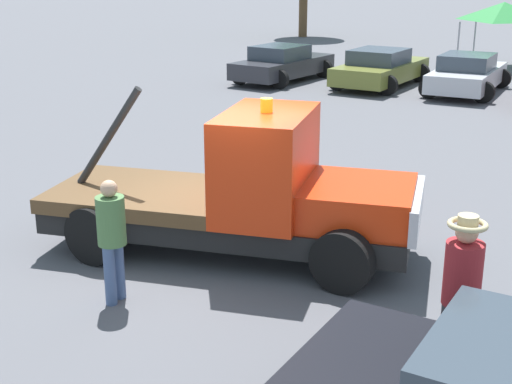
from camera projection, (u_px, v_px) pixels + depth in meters
The scene contains 8 objects.
ground_plane at pixel (228, 251), 11.05m from camera, with size 160.00×160.00×0.00m, color #545459.
tow_truck at pixel (249, 196), 10.67m from camera, with size 5.92×3.23×2.51m.
person_near_truck at pixel (462, 284), 7.41m from camera, with size 0.41×0.41×1.85m.
person_at_hood at pixel (112, 233), 9.15m from camera, with size 0.37×0.37×1.67m.
parked_car_charcoal at pixel (282, 64), 26.51m from camera, with size 2.67×4.74×1.34m.
parked_car_olive at pixel (380, 68), 25.39m from camera, with size 2.63×4.81×1.34m.
parked_car_silver at pixel (467, 74), 24.07m from camera, with size 2.52×4.69×1.34m.
canopy_tent_green at pixel (504, 11), 29.49m from camera, with size 2.89×2.89×2.69m.
Camera 1 is at (5.44, -8.67, 4.29)m, focal length 50.00 mm.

